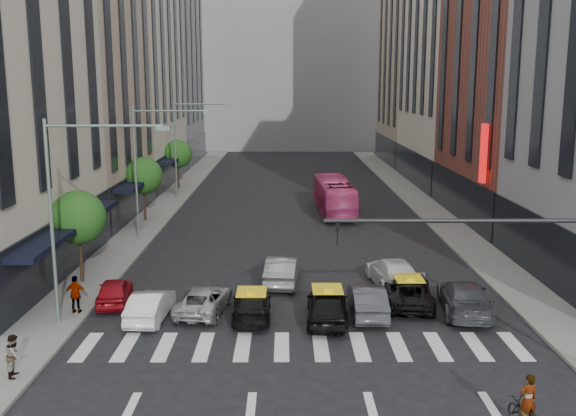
{
  "coord_description": "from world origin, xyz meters",
  "views": [
    {
      "loc": [
        -0.86,
        -23.22,
        10.53
      ],
      "look_at": [
        -0.7,
        10.84,
        4.0
      ],
      "focal_mm": 40.0,
      "sensor_mm": 36.0,
      "label": 1
    }
  ],
  "objects_px": {
    "car_red": "(115,291)",
    "taxi_center": "(327,306)",
    "car_white_front": "(150,305)",
    "taxi_left": "(252,305)",
    "streetlamp_near": "(72,195)",
    "streetlamp_far": "(185,136)",
    "streetlamp_mid": "(149,155)",
    "pedestrian_far": "(76,294)",
    "bus": "(334,196)",
    "pedestrian_near": "(14,355)"
  },
  "relations": [
    {
      "from": "bus",
      "to": "pedestrian_near",
      "type": "bearing_deg",
      "value": 63.24
    },
    {
      "from": "car_white_front",
      "to": "taxi_left",
      "type": "bearing_deg",
      "value": -175.02
    },
    {
      "from": "taxi_left",
      "to": "pedestrian_far",
      "type": "distance_m",
      "value": 8.16
    },
    {
      "from": "streetlamp_near",
      "to": "car_red",
      "type": "bearing_deg",
      "value": 73.21
    },
    {
      "from": "taxi_left",
      "to": "streetlamp_near",
      "type": "bearing_deg",
      "value": 4.29
    },
    {
      "from": "car_red",
      "to": "pedestrian_near",
      "type": "xyz_separation_m",
      "value": [
        -1.45,
        -8.25,
        0.29
      ]
    },
    {
      "from": "streetlamp_mid",
      "to": "car_white_front",
      "type": "height_order",
      "value": "streetlamp_mid"
    },
    {
      "from": "car_white_front",
      "to": "taxi_center",
      "type": "distance_m",
      "value": 8.04
    },
    {
      "from": "streetlamp_mid",
      "to": "bus",
      "type": "xyz_separation_m",
      "value": [
        13.29,
        9.4,
        -4.44
      ]
    },
    {
      "from": "taxi_left",
      "to": "pedestrian_near",
      "type": "relative_size",
      "value": 2.73
    },
    {
      "from": "streetlamp_mid",
      "to": "streetlamp_far",
      "type": "distance_m",
      "value": 16.0
    },
    {
      "from": "streetlamp_mid",
      "to": "car_white_front",
      "type": "distance_m",
      "value": 16.52
    },
    {
      "from": "streetlamp_near",
      "to": "pedestrian_near",
      "type": "relative_size",
      "value": 5.7
    },
    {
      "from": "streetlamp_mid",
      "to": "taxi_center",
      "type": "xyz_separation_m",
      "value": [
        11.08,
        -15.73,
        -5.13
      ]
    },
    {
      "from": "streetlamp_mid",
      "to": "streetlamp_far",
      "type": "xyz_separation_m",
      "value": [
        0.0,
        16.0,
        0.0
      ]
    },
    {
      "from": "streetlamp_far",
      "to": "taxi_center",
      "type": "height_order",
      "value": "streetlamp_far"
    },
    {
      "from": "streetlamp_near",
      "to": "streetlamp_far",
      "type": "relative_size",
      "value": 1.0
    },
    {
      "from": "streetlamp_near",
      "to": "bus",
      "type": "height_order",
      "value": "streetlamp_near"
    },
    {
      "from": "taxi_left",
      "to": "pedestrian_far",
      "type": "xyz_separation_m",
      "value": [
        -8.14,
        0.37,
        0.41
      ]
    },
    {
      "from": "bus",
      "to": "car_red",
      "type": "bearing_deg",
      "value": 58.64
    },
    {
      "from": "pedestrian_near",
      "to": "car_white_front",
      "type": "bearing_deg",
      "value": -38.57
    },
    {
      "from": "streetlamp_mid",
      "to": "pedestrian_far",
      "type": "relative_size",
      "value": 5.08
    },
    {
      "from": "streetlamp_near",
      "to": "taxi_left",
      "type": "height_order",
      "value": "streetlamp_near"
    },
    {
      "from": "streetlamp_mid",
      "to": "pedestrian_far",
      "type": "bearing_deg",
      "value": -91.89
    },
    {
      "from": "bus",
      "to": "car_white_front",
      "type": "bearing_deg",
      "value": 65.01
    },
    {
      "from": "streetlamp_mid",
      "to": "bus",
      "type": "height_order",
      "value": "streetlamp_mid"
    },
    {
      "from": "car_red",
      "to": "bus",
      "type": "xyz_separation_m",
      "value": [
        12.45,
        22.61,
        0.82
      ]
    },
    {
      "from": "car_red",
      "to": "taxi_center",
      "type": "height_order",
      "value": "taxi_center"
    },
    {
      "from": "streetlamp_far",
      "to": "car_white_front",
      "type": "height_order",
      "value": "streetlamp_far"
    },
    {
      "from": "bus",
      "to": "pedestrian_far",
      "type": "height_order",
      "value": "bus"
    },
    {
      "from": "streetlamp_mid",
      "to": "car_red",
      "type": "relative_size",
      "value": 2.36
    },
    {
      "from": "taxi_center",
      "to": "car_red",
      "type": "bearing_deg",
      "value": -11.15
    },
    {
      "from": "streetlamp_far",
      "to": "car_white_front",
      "type": "bearing_deg",
      "value": -84.46
    },
    {
      "from": "streetlamp_far",
      "to": "taxi_center",
      "type": "bearing_deg",
      "value": -70.75
    },
    {
      "from": "streetlamp_near",
      "to": "pedestrian_far",
      "type": "xyz_separation_m",
      "value": [
        -0.49,
        1.13,
        -4.87
      ]
    },
    {
      "from": "streetlamp_far",
      "to": "streetlamp_near",
      "type": "bearing_deg",
      "value": -90.0
    },
    {
      "from": "bus",
      "to": "pedestrian_far",
      "type": "bearing_deg",
      "value": 57.89
    },
    {
      "from": "pedestrian_near",
      "to": "pedestrian_far",
      "type": "distance_m",
      "value": 6.59
    },
    {
      "from": "car_red",
      "to": "streetlamp_near",
      "type": "bearing_deg",
      "value": 65.75
    },
    {
      "from": "streetlamp_far",
      "to": "pedestrian_far",
      "type": "xyz_separation_m",
      "value": [
        -0.49,
        -30.87,
        -4.87
      ]
    },
    {
      "from": "streetlamp_mid",
      "to": "streetlamp_near",
      "type": "bearing_deg",
      "value": -90.0
    },
    {
      "from": "streetlamp_near",
      "to": "bus",
      "type": "distance_m",
      "value": 29.01
    },
    {
      "from": "taxi_left",
      "to": "bus",
      "type": "height_order",
      "value": "bus"
    },
    {
      "from": "taxi_left",
      "to": "bus",
      "type": "xyz_separation_m",
      "value": [
        5.64,
        24.64,
        0.84
      ]
    },
    {
      "from": "streetlamp_near",
      "to": "car_white_front",
      "type": "relative_size",
      "value": 2.19
    },
    {
      "from": "bus",
      "to": "pedestrian_near",
      "type": "relative_size",
      "value": 6.67
    },
    {
      "from": "streetlamp_near",
      "to": "pedestrian_far",
      "type": "distance_m",
      "value": 5.02
    },
    {
      "from": "streetlamp_far",
      "to": "taxi_left",
      "type": "bearing_deg",
      "value": -76.24
    },
    {
      "from": "bus",
      "to": "pedestrian_far",
      "type": "xyz_separation_m",
      "value": [
        -13.78,
        -24.27,
        -0.43
      ]
    },
    {
      "from": "streetlamp_far",
      "to": "bus",
      "type": "bearing_deg",
      "value": -26.4
    }
  ]
}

